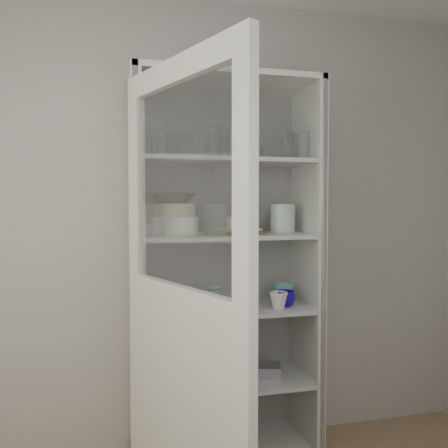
{
  "coord_description": "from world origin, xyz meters",
  "views": [
    {
      "loc": [
        -0.44,
        -1.21,
        1.43
      ],
      "look_at": [
        0.2,
        1.27,
        1.31
      ],
      "focal_mm": 38.0,
      "sensor_mm": 36.0,
      "label": 1
    }
  ],
  "objects": [
    {
      "name": "goblet_3",
      "position": [
        0.61,
        1.38,
        1.75
      ],
      "size": [
        0.08,
        0.08,
        0.18
      ],
      "primitive_type": null,
      "color": "silver",
      "rests_on": "shelf_glass"
    },
    {
      "name": "goblet_1",
      "position": [
        0.23,
        1.37,
        1.74
      ],
      "size": [
        0.07,
        0.07,
        0.16
      ],
      "primitive_type": null,
      "color": "silver",
      "rests_on": "shelf_glass"
    },
    {
      "name": "mug_white",
      "position": [
        0.47,
        1.15,
        0.91
      ],
      "size": [
        0.1,
        0.1,
        0.09
      ],
      "primitive_type": "imported",
      "rotation": [
        0.0,
        0.0,
        0.0
      ],
      "color": "white",
      "rests_on": "shelf_mugs"
    },
    {
      "name": "tumbler_13",
      "position": [
        0.57,
        1.24,
        1.73
      ],
      "size": [
        0.07,
        0.07,
        0.15
      ],
      "primitive_type": "cylinder",
      "color": "silver",
      "rests_on": "shelf_glass"
    },
    {
      "name": "tumbler_7",
      "position": [
        -0.07,
        1.24,
        1.73
      ],
      "size": [
        0.09,
        0.09,
        0.14
      ],
      "primitive_type": "cylinder",
      "rotation": [
        0.0,
        0.0,
        0.32
      ],
      "color": "silver",
      "rests_on": "shelf_glass"
    },
    {
      "name": "goblet_0",
      "position": [
        0.02,
        1.4,
        1.75
      ],
      "size": [
        0.08,
        0.08,
        0.17
      ],
      "primitive_type": null,
      "color": "silver",
      "rests_on": "shelf_glass"
    },
    {
      "name": "grey_bowl_stack",
      "position": [
        0.55,
        1.29,
        1.34
      ],
      "size": [
        0.14,
        0.14,
        0.16
      ],
      "primitive_type": "cylinder",
      "color": "silver",
      "rests_on": "shelf_plates"
    },
    {
      "name": "tumbler_8",
      "position": [
        -0.08,
        1.28,
        1.73
      ],
      "size": [
        0.08,
        0.08,
        0.14
      ],
      "primitive_type": "cylinder",
      "rotation": [
        0.0,
        0.0,
        -0.22
      ],
      "color": "silver",
      "rests_on": "shelf_glass"
    },
    {
      "name": "plate_stack_back",
      "position": [
        -0.21,
        1.38,
        1.29
      ],
      "size": [
        0.19,
        0.19,
        0.06
      ],
      "primitive_type": "cylinder",
      "color": "white",
      "rests_on": "shelf_plates"
    },
    {
      "name": "terracotta_bowl",
      "position": [
        -0.07,
        1.24,
        1.45
      ],
      "size": [
        0.26,
        0.26,
        0.05
      ],
      "primitive_type": "imported",
      "rotation": [
        0.0,
        0.0,
        -0.21
      ],
      "color": "#432315",
      "rests_on": "cream_bowl"
    },
    {
      "name": "white_ramekin",
      "position": [
        0.28,
        1.25,
        1.32
      ],
      "size": [
        0.19,
        0.19,
        0.06
      ],
      "primitive_type": "cylinder",
      "rotation": [
        0.0,
        0.0,
        -0.32
      ],
      "color": "white",
      "rests_on": "yellow_trivet"
    },
    {
      "name": "teal_jar",
      "position": [
        0.15,
        1.33,
        0.91
      ],
      "size": [
        0.09,
        0.09,
        0.11
      ],
      "color": "teal",
      "rests_on": "shelf_mugs"
    },
    {
      "name": "tumbler_12",
      "position": [
        -0.18,
        1.12,
        1.72
      ],
      "size": [
        0.06,
        0.06,
        0.13
      ],
      "primitive_type": "cylinder",
      "color": "silver",
      "rests_on": "shelf_glass"
    },
    {
      "name": "yellow_trivet",
      "position": [
        0.28,
        1.25,
        1.29
      ],
      "size": [
        0.21,
        0.21,
        0.01
      ],
      "primitive_type": "cube",
      "rotation": [
        0.0,
        0.0,
        0.16
      ],
      "color": "yellow",
      "rests_on": "glass_platter"
    },
    {
      "name": "tumbler_2",
      "position": [
        0.12,
        1.17,
        1.74
      ],
      "size": [
        0.09,
        0.09,
        0.16
      ],
      "primitive_type": "cylinder",
      "rotation": [
        0.0,
        0.0,
        0.17
      ],
      "color": "silver",
      "rests_on": "shelf_glass"
    },
    {
      "name": "plate_stack_front",
      "position": [
        -0.07,
        1.24,
        1.31
      ],
      "size": [
        0.25,
        0.25,
        0.1
      ],
      "primitive_type": "cylinder",
      "color": "white",
      "rests_on": "shelf_plates"
    },
    {
      "name": "tumbler_0",
      "position": [
        -0.21,
        1.13,
        1.74
      ],
      "size": [
        0.1,
        0.1,
        0.15
      ],
      "primitive_type": "cylinder",
      "rotation": [
        0.0,
        0.0,
        0.38
      ],
      "color": "silver",
      "rests_on": "shelf_glass"
    },
    {
      "name": "glass_platter",
      "position": [
        0.28,
        1.25,
        1.27
      ],
      "size": [
        0.39,
        0.39,
        0.02
      ],
      "primitive_type": "cylinder",
      "rotation": [
        0.0,
        0.0,
        -0.26
      ],
      "color": "silver",
      "rests_on": "shelf_plates"
    },
    {
      "name": "cream_dish",
      "position": [
        0.19,
        1.25,
        0.49
      ],
      "size": [
        0.24,
        0.24,
        0.07
      ],
      "primitive_type": "imported",
      "rotation": [
        0.0,
        0.0,
        0.14
      ],
      "color": "beige",
      "rests_on": "shelf_bot"
    },
    {
      "name": "tin_box",
      "position": [
        0.42,
        1.27,
        0.49
      ],
      "size": [
        0.24,
        0.19,
        0.06
      ],
      "primitive_type": "cube",
      "rotation": [
        0.0,
        0.0,
        -0.29
      ],
      "color": "#9C98AD",
      "rests_on": "shelf_bot"
    },
    {
      "name": "cream_bowl",
      "position": [
        -0.07,
        1.24,
        1.39
      ],
      "size": [
        0.28,
        0.28,
        0.07
      ],
      "primitive_type": "cylinder",
      "rotation": [
        0.0,
        0.0,
        0.41
      ],
      "color": "beige",
      "rests_on": "plate_stack_front"
    },
    {
      "name": "tumbler_4",
      "position": [
        0.33,
        1.13,
        1.73
      ],
      "size": [
        0.08,
        0.08,
        0.14
      ],
      "primitive_type": "cylinder",
      "rotation": [
        0.0,
        0.0,
        -0.08
      ],
      "color": "silver",
      "rests_on": "shelf_glass"
    },
    {
      "name": "pantry_cabinet",
      "position": [
        0.2,
        1.34,
        0.94
      ],
      "size": [
        1.0,
        0.45,
        2.1
      ],
      "color": "beige",
      "rests_on": "floor"
    },
    {
      "name": "tumbler_9",
      "position": [
        -0.03,
        1.25,
        1.73
      ],
      "size": [
        0.08,
        0.08,
        0.13
      ],
      "primitive_type": "cylinder",
      "rotation": [
        0.0,
        0.0,
        -0.31
      ],
      "color": "silver",
      "rests_on": "shelf_glass"
    },
    {
      "name": "tumbler_10",
      "position": [
        0.18,
        1.24,
        1.74
      ],
      "size": [
        0.1,
        0.1,
        0.15
      ],
      "primitive_type": "cylinder",
      "rotation": [
        0.0,
        0.0,
        0.43
      ],
      "color": "silver",
      "rests_on": "shelf_glass"
    },
    {
      "name": "goblet_2",
      "position": [
        0.35,
        1.34,
        1.74
      ],
      "size": [
        0.07,
        0.07,
        0.15
      ],
      "primitive_type": null,
      "color": "silver",
      "rests_on": "shelf_glass"
    },
    {
      "name": "tumbler_1",
      "position": [
        0.03,
        1.15,
        1.72
      ],
      "size": [
        0.08,
        0.08,
        0.13
      ],
      "primitive_type": "cylinder",
      "rotation": [
        0.0,
        0.0,
        -0.28
      ],
      "color": "silver",
      "rests_on": "shelf_glass"
    },
    {
      "name": "cupboard_door",
      "position": [
        -0.14,
        0.63,
        0.87
      ],
      "size": [
        0.36,
        0.85,
        2.0
      ],
      "rotation": [
        0.0,
        0.0,
        -1.2
      ],
      "color": "beige",
      "rests_on": "floor"
    },
    {
      "name": "wall_back",
      "position": [
        0.0,
        1.5,
        1.3
      ],
      "size": [
        3.6,
        0.02,
        2.6
      ],
      "primitive_type": "cube",
      "color": "#B3AFA4",
      "rests_on": "ground"
    },
    {
      "name": "tumbler_3",
      "position": [
        0.29,
        1.14,
        1.73
      ],
      "size": [
        0.08,
        0.08,
        0.13
      ],
      "primitive_type": "cylinder",
      "rotation": [
        0.0,
        0.0,
        0.18
      ],
      "color": "silver",
      "rests_on": "shelf_glass"
    },
    {
      "name": "tumbler_5",
      "position": [
        0.52,
        1.15,
        1.73
      ],
      "size": [
        0.08,
        0.08,
        0.14
      ],
      "primitive_type": "cylinder",
      "rotation": [
        0.0,
        0.0,
        -0.15
      ],
      "color": "silver",
      "rests_on": "shelf_glass"
    },
    {
      "name": "measuring_cups",
      "position": [
        -0.11,
        1.18,
        0.88
      ],
      "size": [
        0.1,
        0.1,
        0.04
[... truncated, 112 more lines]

